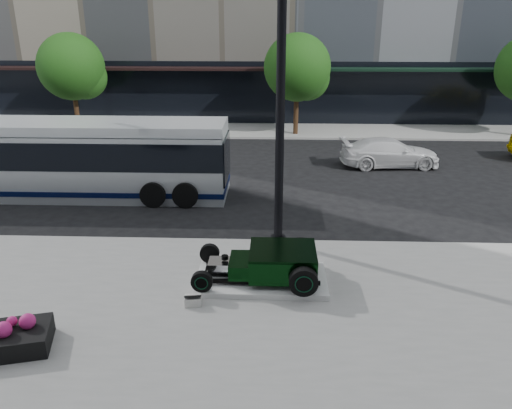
{
  "coord_description": "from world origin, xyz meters",
  "views": [
    {
      "loc": [
        -0.24,
        -16.19,
        6.69
      ],
      "look_at": [
        -0.78,
        -1.77,
        1.2
      ],
      "focal_mm": 35.0,
      "sensor_mm": 36.0,
      "label": 1
    }
  ],
  "objects_px": {
    "hot_rod": "(274,262)",
    "lamppost": "(280,117)",
    "white_sedan": "(390,153)",
    "transit_bus": "(73,158)"
  },
  "relations": [
    {
      "from": "hot_rod",
      "to": "lamppost",
      "type": "relative_size",
      "value": 0.38
    },
    {
      "from": "hot_rod",
      "to": "transit_bus",
      "type": "relative_size",
      "value": 0.27
    },
    {
      "from": "lamppost",
      "to": "white_sedan",
      "type": "bearing_deg",
      "value": 59.47
    },
    {
      "from": "transit_bus",
      "to": "white_sedan",
      "type": "relative_size",
      "value": 2.65
    },
    {
      "from": "hot_rod",
      "to": "white_sedan",
      "type": "bearing_deg",
      "value": 64.7
    },
    {
      "from": "transit_bus",
      "to": "hot_rod",
      "type": "bearing_deg",
      "value": -41.41
    },
    {
      "from": "transit_bus",
      "to": "lamppost",
      "type": "bearing_deg",
      "value": -29.35
    },
    {
      "from": "hot_rod",
      "to": "lamppost",
      "type": "height_order",
      "value": "lamppost"
    },
    {
      "from": "hot_rod",
      "to": "white_sedan",
      "type": "xyz_separation_m",
      "value": [
        5.38,
        11.38,
        -0.03
      ]
    },
    {
      "from": "transit_bus",
      "to": "white_sedan",
      "type": "xyz_separation_m",
      "value": [
        13.26,
        4.43,
        -0.82
      ]
    }
  ]
}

